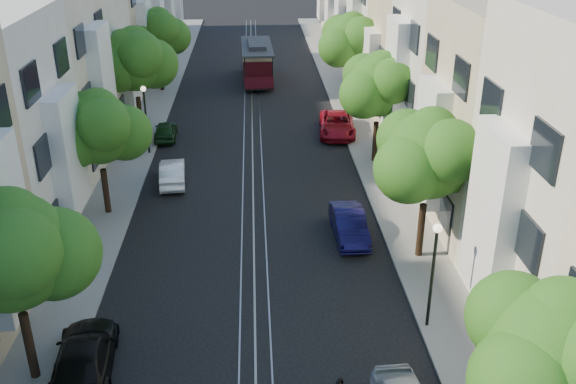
{
  "coord_description": "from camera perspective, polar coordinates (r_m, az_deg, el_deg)",
  "views": [
    {
      "loc": [
        0.15,
        -14.94,
        14.44
      ],
      "look_at": [
        1.6,
        11.34,
        2.2
      ],
      "focal_mm": 40.0,
      "sensor_mm": 36.0,
      "label": 1
    }
  ],
  "objects": [
    {
      "name": "tree_w_c",
      "position": [
        41.65,
        -13.42,
        11.27
      ],
      "size": [
        5.13,
        4.28,
        7.09
      ],
      "color": "black",
      "rests_on": "ground"
    },
    {
      "name": "rail_left",
      "position": [
        45.31,
        -3.91,
        6.3
      ],
      "size": [
        0.06,
        80.0,
        0.02
      ],
      "primitive_type": "cube",
      "color": "gray",
      "rests_on": "ground"
    },
    {
      "name": "lamp_east",
      "position": [
        23.04,
        12.84,
        -5.97
      ],
      "size": [
        0.32,
        0.32,
        4.16
      ],
      "color": "black",
      "rests_on": "ground"
    },
    {
      "name": "lane_line",
      "position": [
        45.3,
        -3.21,
        6.31
      ],
      "size": [
        0.08,
        80.0,
        0.01
      ],
      "primitive_type": "cube",
      "color": "tan",
      "rests_on": "ground"
    },
    {
      "name": "tree_e_b",
      "position": [
        26.77,
        12.49,
        3.07
      ],
      "size": [
        4.93,
        4.08,
        6.68
      ],
      "color": "black",
      "rests_on": "ground"
    },
    {
      "name": "tree_e_d",
      "position": [
        47.44,
        5.67,
        13.18
      ],
      "size": [
        5.01,
        4.16,
        6.85
      ],
      "color": "black",
      "rests_on": "ground"
    },
    {
      "name": "cable_car",
      "position": [
        55.09,
        -2.77,
        11.66
      ],
      "size": [
        2.71,
        8.05,
        3.07
      ],
      "rotation": [
        0.0,
        0.0,
        0.03
      ],
      "color": "black",
      "rests_on": "ground"
    },
    {
      "name": "tree_w_b",
      "position": [
        31.47,
        -16.45,
        5.29
      ],
      "size": [
        4.72,
        3.87,
        6.27
      ],
      "color": "black",
      "rests_on": "ground"
    },
    {
      "name": "townhouses_east",
      "position": [
        45.38,
        12.17,
        12.62
      ],
      "size": [
        7.75,
        72.0,
        12.0
      ],
      "color": "beige",
      "rests_on": "ground"
    },
    {
      "name": "parked_car_w_far",
      "position": [
        42.39,
        -10.83,
        5.41
      ],
      "size": [
        1.52,
        3.49,
        1.17
      ],
      "primitive_type": "imported",
      "rotation": [
        0.0,
        0.0,
        3.18
      ],
      "color": "#163716",
      "rests_on": "ground"
    },
    {
      "name": "parked_car_e_far",
      "position": [
        42.61,
        4.38,
        6.03
      ],
      "size": [
        2.73,
        5.14,
        1.37
      ],
      "primitive_type": "imported",
      "rotation": [
        0.0,
        0.0,
        -0.09
      ],
      "color": "maroon",
      "rests_on": "ground"
    },
    {
      "name": "rail_slot",
      "position": [
        45.3,
        -3.21,
        6.32
      ],
      "size": [
        0.06,
        80.0,
        0.02
      ],
      "primitive_type": "cube",
      "color": "gray",
      "rests_on": "ground"
    },
    {
      "name": "sidewalk_east",
      "position": [
        45.84,
        5.95,
        6.52
      ],
      "size": [
        2.5,
        80.0,
        0.12
      ],
      "primitive_type": "cube",
      "color": "gray",
      "rests_on": "ground"
    },
    {
      "name": "parked_car_e_mid",
      "position": [
        29.64,
        5.45,
        -2.89
      ],
      "size": [
        1.5,
        4.03,
        1.32
      ],
      "primitive_type": "imported",
      "rotation": [
        0.0,
        0.0,
        0.03
      ],
      "color": "#0F0C3E",
      "rests_on": "ground"
    },
    {
      "name": "parked_car_w_near",
      "position": [
        22.7,
        -17.65,
        -13.78
      ],
      "size": [
        2.3,
        4.8,
        1.35
      ],
      "primitive_type": "imported",
      "rotation": [
        0.0,
        0.0,
        3.23
      ],
      "color": "black",
      "rests_on": "ground"
    },
    {
      "name": "ground",
      "position": [
        45.31,
        -3.21,
        6.31
      ],
      "size": [
        200.0,
        200.0,
        0.0
      ],
      "primitive_type": "plane",
      "color": "black",
      "rests_on": "ground"
    },
    {
      "name": "tree_w_a",
      "position": [
        20.82,
        -23.33,
        -5.09
      ],
      "size": [
        4.93,
        4.08,
        6.68
      ],
      "color": "black",
      "rests_on": "ground"
    },
    {
      "name": "sidewalk_west",
      "position": [
        45.89,
        -12.35,
        6.09
      ],
      "size": [
        2.5,
        80.0,
        0.12
      ],
      "primitive_type": "cube",
      "color": "gray",
      "rests_on": "ground"
    },
    {
      "name": "townhouses_west",
      "position": [
        45.48,
        -18.82,
        11.76
      ],
      "size": [
        7.75,
        72.0,
        11.76
      ],
      "color": "silver",
      "rests_on": "ground"
    },
    {
      "name": "tree_e_c",
      "position": [
        36.97,
        8.15,
        9.25
      ],
      "size": [
        4.84,
        3.99,
        6.52
      ],
      "color": "black",
      "rests_on": "ground"
    },
    {
      "name": "rail_right",
      "position": [
        45.3,
        -2.51,
        6.34
      ],
      "size": [
        0.06,
        80.0,
        0.02
      ],
      "primitive_type": "cube",
      "color": "gray",
      "rests_on": "ground"
    },
    {
      "name": "lamp_west",
      "position": [
        39.25,
        -12.57,
        7.15
      ],
      "size": [
        0.32,
        0.32,
        4.16
      ],
      "color": "black",
      "rests_on": "ground"
    },
    {
      "name": "tree_e_a",
      "position": [
        17.13,
        22.73,
        -13.23
      ],
      "size": [
        4.72,
        3.87,
        6.27
      ],
      "color": "black",
      "rests_on": "ground"
    },
    {
      "name": "tree_w_d",
      "position": [
        52.37,
        -11.43,
        13.63
      ],
      "size": [
        4.84,
        3.99,
        6.52
      ],
      "color": "black",
      "rests_on": "ground"
    },
    {
      "name": "parked_car_w_mid",
      "position": [
        35.65,
        -10.25,
        1.71
      ],
      "size": [
        1.68,
        3.88,
        1.24
      ],
      "primitive_type": "imported",
      "rotation": [
        0.0,
        0.0,
        3.24
      ],
      "color": "white",
      "rests_on": "ground"
    }
  ]
}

